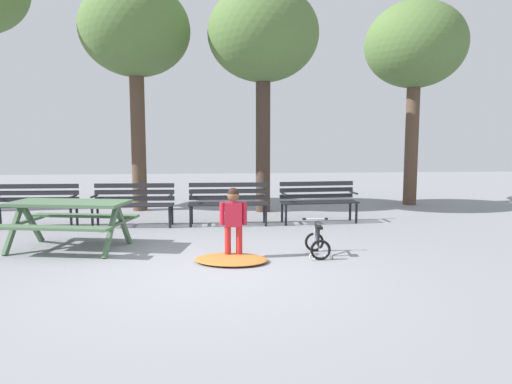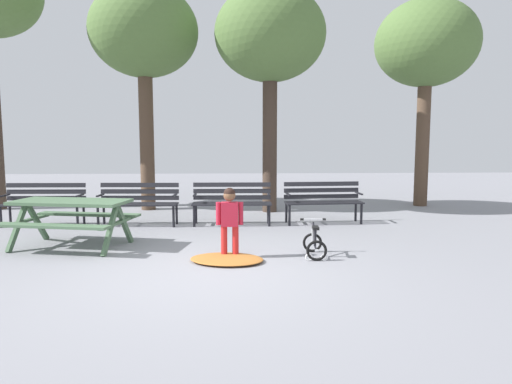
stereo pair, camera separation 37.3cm
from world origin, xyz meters
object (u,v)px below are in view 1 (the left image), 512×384
Objects in this scene: park_bench_far_left at (36,202)px; park_bench_far_right at (318,198)px; park_bench_left at (134,201)px; park_bench_right at (228,200)px; picnic_table at (69,212)px; child_standing at (233,217)px; kids_bicycle at (317,243)px.

park_bench_far_right is at bearing 0.29° from park_bench_far_left.
park_bench_far_right is (3.79, 0.07, 0.00)m from park_bench_left.
park_bench_far_right is at bearing 2.56° from park_bench_right.
park_bench_far_right reaches higher than picnic_table.
child_standing is 1.32m from kids_bicycle.
child_standing reaches higher than picnic_table.
child_standing is (3.78, -2.79, 0.10)m from park_bench_far_left.
picnic_table is at bearing -155.73° from park_bench_far_right.
child_standing reaches higher than kids_bicycle.
picnic_table is 2.05m from park_bench_left.
park_bench_far_right is 2.83× the size of kids_bicycle.
picnic_table is 3.53× the size of kids_bicycle.
park_bench_right is at bearing -0.45° from park_bench_left.
park_bench_right is at bearing -0.84° from park_bench_far_left.
park_bench_left is at bearing -178.95° from park_bench_far_right.
park_bench_far_right is 1.56× the size of child_standing.
park_bench_far_right reaches higher than kids_bicycle.
park_bench_right is 1.55× the size of child_standing.
park_bench_left is 4.16m from kids_bicycle.
park_bench_left is at bearing 179.55° from park_bench_right.
park_bench_right reaches higher than picnic_table.
park_bench_far_left is at bearing 179.16° from park_bench_right.
park_bench_right is 2.80× the size of kids_bicycle.
child_standing is at bearing -55.57° from park_bench_left.
picnic_table reaches higher than kids_bicycle.
park_bench_right is at bearing 36.90° from picnic_table.
park_bench_far_right is at bearing 76.79° from kids_bicycle.
park_bench_right is at bearing -177.44° from park_bench_far_right.
park_bench_far_left is at bearing 121.90° from picnic_table.
park_bench_right is at bearing 114.74° from kids_bicycle.
picnic_table is 1.26× the size of park_bench_far_left.
park_bench_left is at bearing 71.01° from picnic_table.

